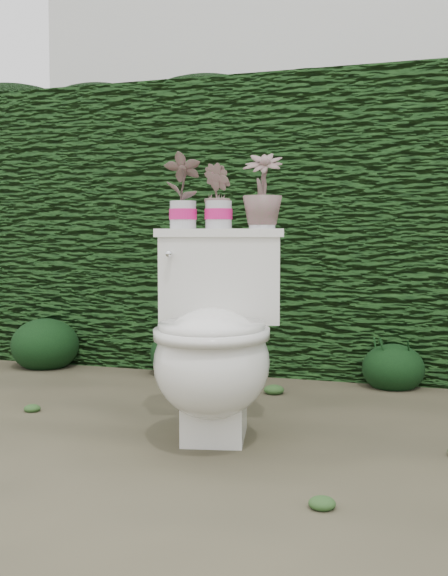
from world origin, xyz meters
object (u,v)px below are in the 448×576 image
(potted_plant_left, at_px, (183,193))
(potted_plant_center, at_px, (219,199))
(toilet, at_px, (214,344))
(potted_plant_right, at_px, (262,193))

(potted_plant_left, relative_size, potted_plant_center, 1.20)
(potted_plant_left, bearing_deg, toilet, 130.28)
(toilet, relative_size, potted_plant_left, 2.72)
(potted_plant_left, relative_size, potted_plant_right, 1.01)
(potted_plant_center, bearing_deg, toilet, -28.51)
(toilet, relative_size, potted_plant_right, 2.74)
(potted_plant_center, relative_size, potted_plant_right, 0.84)
(toilet, height_order, potted_plant_left, potted_plant_left)
(potted_plant_center, height_order, potted_plant_right, potted_plant_right)
(potted_plant_left, height_order, potted_plant_right, potted_plant_left)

